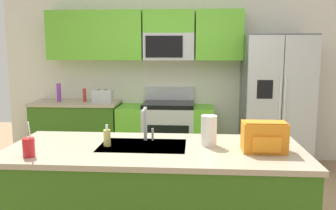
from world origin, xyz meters
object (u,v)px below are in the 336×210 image
refrigerator (276,103)px  backpack (264,136)px  paper_towel_roll (209,131)px  range_oven (166,133)px  sink_faucet (146,121)px  toaster (103,96)px  soap_dispenser (107,138)px  drink_cup_red (29,147)px  bottle_purple (59,92)px  pepper_mill (85,95)px

refrigerator → backpack: size_ratio=5.78×
paper_towel_roll → backpack: 0.43m
range_oven → sink_faucet: (0.00, -2.19, 0.62)m
refrigerator → toaster: size_ratio=6.61×
toaster → paper_towel_roll: size_ratio=1.17×
range_oven → soap_dispenser: size_ratio=8.00×
drink_cup_red → soap_dispenser: bearing=33.6°
range_oven → refrigerator: 1.61m
sink_faucet → drink_cup_red: 0.92m
paper_towel_roll → toaster: bearing=122.5°
range_oven → drink_cup_red: drink_cup_red is taller
refrigerator → drink_cup_red: (-2.29, -2.62, 0.04)m
toaster → backpack: 3.01m
drink_cup_red → soap_dispenser: drink_cup_red is taller
bottle_purple → backpack: 3.47m
bottle_purple → refrigerator: bearing=-1.1°
paper_towel_roll → refrigerator: bearing=65.6°
soap_dispenser → range_oven: bearing=83.3°
pepper_mill → paper_towel_roll: paper_towel_roll is taller
bottle_purple → soap_dispenser: bearing=-61.4°
toaster → sink_faucet: bearing=-66.9°
range_oven → backpack: size_ratio=4.25×
range_oven → pepper_mill: 1.31m
paper_towel_roll → pepper_mill: bearing=126.7°
drink_cup_red → paper_towel_roll: drink_cup_red is taller
toaster → drink_cup_red: drink_cup_red is taller
bottle_purple → soap_dispenser: size_ratio=1.54×
pepper_mill → refrigerator: bearing=-1.5°
bottle_purple → backpack: size_ratio=0.82×
pepper_mill → bottle_purple: size_ratio=0.73×
pepper_mill → backpack: 3.22m
sink_faucet → drink_cup_red: bearing=-146.8°
pepper_mill → drink_cup_red: bearing=-81.0°
toaster → paper_towel_roll: 2.66m
toaster → range_oven: bearing=3.3°
range_oven → paper_towel_roll: (0.52, -2.29, 0.58)m
refrigerator → paper_towel_roll: bearing=-114.4°
toaster → pepper_mill: pepper_mill is taller
soap_dispenser → toaster: bearing=105.2°
pepper_mill → sink_faucet: (1.19, -2.19, 0.07)m
bottle_purple → drink_cup_red: 2.79m
range_oven → sink_faucet: size_ratio=4.82×
range_oven → soap_dispenser: 2.44m
bottle_purple → paper_towel_roll: bottle_purple is taller
refrigerator → bottle_purple: bearing=178.9°
pepper_mill → sink_faucet: sink_faucet is taller
soap_dispenser → backpack: backpack is taller
backpack → bottle_purple: bearing=135.7°
refrigerator → backpack: refrigerator is taller
pepper_mill → toaster: bearing=-10.2°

